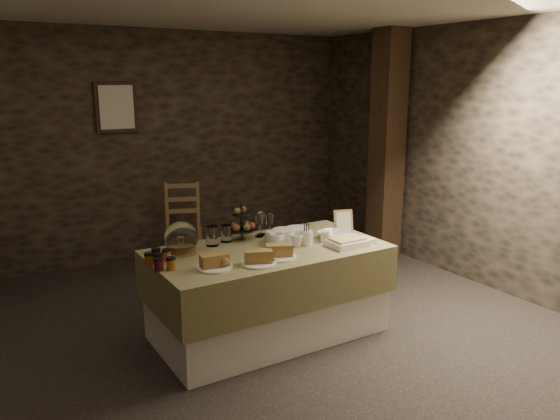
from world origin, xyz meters
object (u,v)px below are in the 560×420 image
chair (182,227)px  fruit_stand (242,225)px  buffet_table (268,285)px  timber_column (387,146)px

chair → fruit_stand: size_ratio=2.23×
buffet_table → chair: (0.10, 2.17, -0.03)m
fruit_stand → timber_column: bearing=19.2°
buffet_table → fruit_stand: bearing=100.5°
buffet_table → chair: 2.17m
fruit_stand → buffet_table: bearing=-79.5°
buffet_table → fruit_stand: size_ratio=5.96×
chair → fruit_stand: bearing=-74.2°
chair → fruit_stand: fruit_stand is taller
buffet_table → chair: chair is taller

